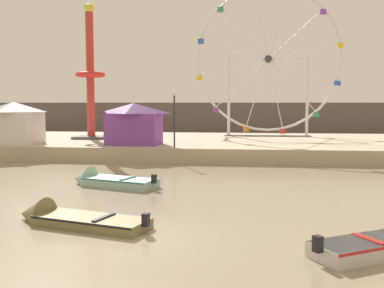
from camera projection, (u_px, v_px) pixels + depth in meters
ground_plane at (135, 237)px, 14.83m from camera, size 240.00×240.00×0.00m
quay_promenade at (206, 145)px, 41.68m from camera, size 110.00×18.31×1.09m
distant_town_skyline at (219, 119)px, 62.17m from camera, size 140.00×3.00×4.40m
motorboat_seafoam at (104, 181)px, 24.16m from camera, size 5.10×3.03×1.49m
motorboat_olive_wood at (65, 218)px, 16.47m from camera, size 5.41×2.85×1.39m
ferris_wheel_white_frame at (268, 61)px, 44.65m from camera, size 13.99×1.20×14.47m
drop_tower_red_tower at (90, 82)px, 41.60m from camera, size 2.80×2.80×12.06m
carnival_booth_white_ticket at (14, 122)px, 36.84m from camera, size 4.15×3.73×3.33m
carnival_booth_purple_stall at (134, 123)px, 35.84m from camera, size 4.54×3.30×3.22m
promenade_lamp_near at (174, 111)px, 33.34m from camera, size 0.32×0.32×4.08m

